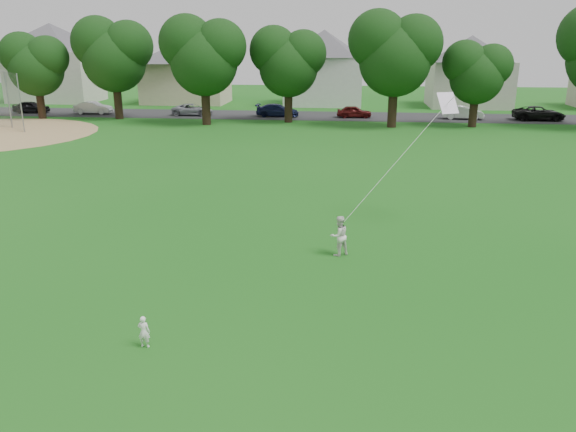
# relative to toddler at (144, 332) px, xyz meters

# --- Properties ---
(ground) EXTENTS (160.00, 160.00, 0.00)m
(ground) POSITION_rel_toddler_xyz_m (1.67, 1.68, -0.41)
(ground) COLOR #155C15
(ground) RESTS_ON ground
(street) EXTENTS (90.00, 7.00, 0.01)m
(street) POSITION_rel_toddler_xyz_m (1.67, 43.68, -0.41)
(street) COLOR #2D2D30
(street) RESTS_ON ground
(toddler) EXTENTS (0.31, 0.21, 0.82)m
(toddler) POSITION_rel_toddler_xyz_m (0.00, 0.00, 0.00)
(toddler) COLOR white
(toddler) RESTS_ON ground
(older_boy) EXTENTS (0.87, 0.83, 1.41)m
(older_boy) POSITION_rel_toddler_xyz_m (4.55, 6.64, 0.29)
(older_boy) COLOR white
(older_boy) RESTS_ON ground
(kite) EXTENTS (2.50, 2.39, 6.74)m
(kite) POSITION_rel_toddler_xyz_m (6.51, 8.60, 2.52)
(kite) COLOR white
(kite) RESTS_ON ground
(tree_row) EXTENTS (81.71, 9.69, 10.36)m
(tree_row) POSITION_rel_toddler_xyz_m (6.69, 37.69, 5.75)
(tree_row) COLOR black
(tree_row) RESTS_ON ground
(parked_cars) EXTENTS (53.58, 2.15, 1.28)m
(parked_cars) POSITION_rel_toddler_xyz_m (0.09, 42.68, 0.20)
(parked_cars) COLOR black
(parked_cars) RESTS_ON ground
(house_row) EXTENTS (77.16, 14.02, 10.56)m
(house_row) POSITION_rel_toddler_xyz_m (-0.69, 53.68, 4.48)
(house_row) COLOR silver
(house_row) RESTS_ON ground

